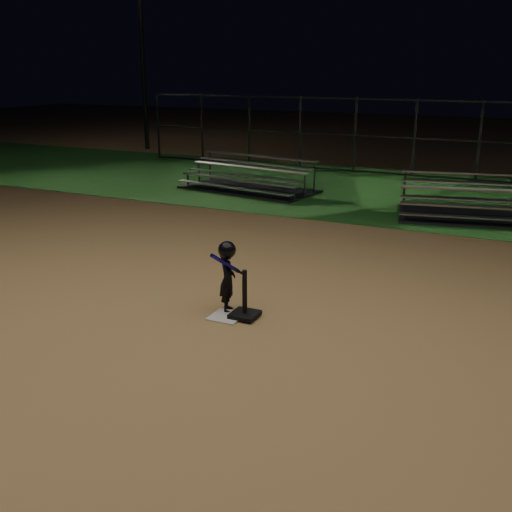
{
  "coord_description": "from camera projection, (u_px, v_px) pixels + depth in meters",
  "views": [
    {
      "loc": [
        3.85,
        -7.07,
        3.47
      ],
      "look_at": [
        0.0,
        1.0,
        0.65
      ],
      "focal_mm": 42.14,
      "sensor_mm": 36.0,
      "label": 1
    }
  ],
  "objects": [
    {
      "name": "bleacher_right",
      "position": [
        489.0,
        211.0,
        14.22
      ],
      "size": [
        4.46,
        2.81,
        1.01
      ],
      "rotation": [
        0.0,
        0.0,
        0.2
      ],
      "color": "#A4A5A9",
      "rests_on": "ground"
    },
    {
      "name": "backstop_fence",
      "position": [
        415.0,
        138.0,
        19.52
      ],
      "size": [
        20.08,
        0.08,
        2.5
      ],
      "color": "#38383D",
      "rests_on": "ground"
    },
    {
      "name": "batting_tee",
      "position": [
        245.0,
        308.0,
        8.65
      ],
      "size": [
        0.38,
        0.38,
        0.7
      ],
      "color": "black",
      "rests_on": "home_plate"
    },
    {
      "name": "home_plate",
      "position": [
        226.0,
        317.0,
        8.7
      ],
      "size": [
        0.45,
        0.45,
        0.02
      ],
      "primitive_type": "cube",
      "color": "beige",
      "rests_on": "ground"
    },
    {
      "name": "bleacher_left",
      "position": [
        248.0,
        184.0,
        17.59
      ],
      "size": [
        4.18,
        2.51,
        0.96
      ],
      "rotation": [
        0.0,
        0.0,
        -0.16
      ],
      "color": "silver",
      "rests_on": "ground"
    },
    {
      "name": "light_pole_left",
      "position": [
        140.0,
        30.0,
        25.01
      ],
      "size": [
        0.9,
        0.53,
        8.3
      ],
      "color": "#2D2D30",
      "rests_on": "ground"
    },
    {
      "name": "grass_strip",
      "position": [
        390.0,
        193.0,
        17.31
      ],
      "size": [
        60.0,
        8.0,
        0.01
      ],
      "primitive_type": "cube",
      "color": "#1B4F19",
      "rests_on": "ground"
    },
    {
      "name": "ground",
      "position": [
        226.0,
        317.0,
        8.71
      ],
      "size": [
        80.0,
        80.0,
        0.0
      ],
      "primitive_type": "plane",
      "color": "#A47E4A",
      "rests_on": "ground"
    },
    {
      "name": "child_batter",
      "position": [
        227.0,
        274.0,
        8.77
      ],
      "size": [
        0.43,
        0.63,
        1.08
      ],
      "rotation": [
        0.0,
        0.0,
        1.98
      ],
      "color": "black",
      "rests_on": "ground"
    }
  ]
}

